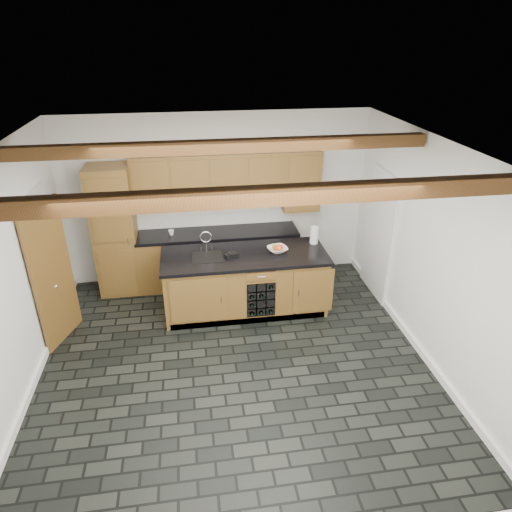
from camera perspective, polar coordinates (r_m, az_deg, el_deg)
The scene contains 10 objects.
ground at distance 6.14m, azimuth -2.60°, elevation -13.22°, with size 5.00×5.00×0.00m, color black.
room_shell at distance 5.77m, azimuth -4.33°, elevation 1.89°, with size 5.01×5.00×5.00m.
back_cabinetry at distance 7.54m, azimuth -7.48°, elevation 3.31°, with size 3.65×0.62×2.20m.
island at distance 6.95m, azimuth -1.34°, elevation -3.30°, with size 2.48×0.96×0.93m.
faucet at distance 6.72m, azimuth -6.14°, elevation 0.27°, with size 0.45×0.40×0.34m.
kitchen_scale at distance 6.69m, azimuth -3.07°, elevation 0.19°, with size 0.22×0.18×0.06m.
fruit_bowl at distance 6.82m, azimuth 2.69°, elevation 0.82°, with size 0.29×0.29×0.07m, color silver.
fruit_cluster at distance 6.81m, azimuth 2.70°, elevation 1.11°, with size 0.16×0.17×0.07m.
paper_towel at distance 7.11m, azimuth 7.29°, elevation 2.61°, with size 0.13×0.13×0.27m, color white.
mug at distance 7.50m, azimuth -10.55°, elevation 2.90°, with size 0.09×0.09×0.08m, color white.
Camera 1 is at (-0.44, -4.70, 3.93)m, focal length 32.00 mm.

